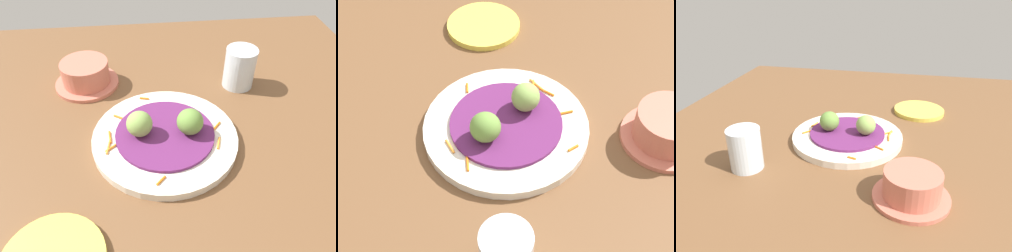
{
  "view_description": "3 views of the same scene",
  "coord_description": "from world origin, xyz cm",
  "views": [
    {
      "loc": [
        0.78,
        35.38,
        44.17
      ],
      "look_at": [
        -3.71,
        -5.96,
        5.6
      ],
      "focal_mm": 34.23,
      "sensor_mm": 36.0,
      "label": 1
    },
    {
      "loc": [
        -43.05,
        -41.67,
        63.92
      ],
      "look_at": [
        -4.51,
        -7.03,
        5.34
      ],
      "focal_mm": 54.55,
      "sensor_mm": 36.0,
      "label": 2
    },
    {
      "loc": [
        10.21,
        -73.05,
        38.3
      ],
      "look_at": [
        -3.66,
        -7.21,
        6.4
      ],
      "focal_mm": 34.21,
      "sensor_mm": 36.0,
      "label": 3
    }
  ],
  "objects": [
    {
      "name": "guac_scoop_left",
      "position": [
        -7.57,
        -5.61,
        6.57
      ],
      "size": [
        6.29,
        6.31,
        4.67
      ],
      "primitive_type": "ellipsoid",
      "rotation": [
        0.0,
        0.0,
        0.44
      ],
      "color": "olive",
      "rests_on": "cabbage_bed"
    },
    {
      "name": "table_surface",
      "position": [
        0.0,
        0.0,
        1.0
      ],
      "size": [
        110.0,
        110.0,
        2.0
      ],
      "primitive_type": "cube",
      "color": "brown",
      "rests_on": "ground"
    },
    {
      "name": "terracotta_bowl",
      "position": [
        12.37,
        -25.48,
        4.58
      ],
      "size": [
        13.9,
        13.9,
        5.68
      ],
      "color": "#C66B56",
      "rests_on": "table_surface"
    },
    {
      "name": "carrot_garnish",
      "position": [
        -0.28,
        -5.42,
        3.81
      ],
      "size": [
        21.37,
        22.51,
        0.4
      ],
      "color": "orange",
      "rests_on": "main_plate"
    },
    {
      "name": "water_glass",
      "position": [
        -21.02,
        -21.88,
        6.39
      ],
      "size": [
        6.69,
        6.69,
        8.78
      ],
      "primitive_type": "cylinder",
      "color": "silver",
      "rests_on": "table_surface"
    },
    {
      "name": "guac_scoop_center",
      "position": [
        1.29,
        -5.99,
        6.57
      ],
      "size": [
        4.64,
        4.52,
        4.68
      ],
      "primitive_type": "ellipsoid",
      "rotation": [
        0.0,
        0.0,
        1.56
      ],
      "color": "#84A851",
      "rests_on": "cabbage_bed"
    },
    {
      "name": "cabbage_bed",
      "position": [
        -3.14,
        -5.8,
        3.92
      ],
      "size": [
        17.87,
        17.87,
        0.63
      ],
      "primitive_type": "cylinder",
      "color": "#60235B",
      "rests_on": "main_plate"
    },
    {
      "name": "main_plate",
      "position": [
        -3.14,
        -5.8,
        2.8
      ],
      "size": [
        26.32,
        26.32,
        1.61
      ],
      "primitive_type": "cylinder",
      "color": "silver",
      "rests_on": "table_surface"
    }
  ]
}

